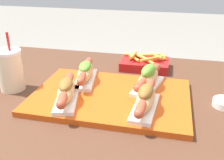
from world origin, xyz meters
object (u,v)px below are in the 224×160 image
at_px(hot_dog_0, 66,91).
at_px(hot_dog_3, 148,78).
at_px(drink_cup, 10,70).
at_px(fries_basket, 145,63).
at_px(hot_dog_2, 85,72).
at_px(serving_tray, 111,97).
at_px(hot_dog_1, 145,99).

xyz_separation_m(hot_dog_0, hot_dog_3, (0.23, 0.15, 0.00)).
bearing_deg(drink_cup, fries_basket, 34.89).
bearing_deg(fries_basket, hot_dog_2, -130.57).
bearing_deg(serving_tray, drink_cup, -179.35).
distance_m(hot_dog_0, hot_dog_3, 0.27).
relative_size(drink_cup, fries_basket, 1.05).
bearing_deg(hot_dog_2, drink_cup, -161.55).
bearing_deg(hot_dog_2, serving_tray, -34.87).
distance_m(hot_dog_2, fries_basket, 0.28).
relative_size(hot_dog_3, fries_basket, 1.09).
bearing_deg(hot_dog_1, drink_cup, 171.83).
bearing_deg(hot_dog_3, hot_dog_2, 179.39).
xyz_separation_m(hot_dog_0, hot_dog_2, (0.01, 0.15, -0.00)).
relative_size(hot_dog_0, drink_cup, 1.04).
relative_size(serving_tray, hot_dog_2, 2.33).
distance_m(hot_dog_1, hot_dog_3, 0.14).
height_order(serving_tray, fries_basket, fries_basket).
distance_m(serving_tray, hot_dog_1, 0.14).
relative_size(hot_dog_1, fries_basket, 1.12).
relative_size(hot_dog_1, drink_cup, 1.07).
distance_m(serving_tray, hot_dog_2, 0.14).
distance_m(drink_cup, fries_basket, 0.51).
height_order(hot_dog_1, hot_dog_2, hot_dog_1).
relative_size(hot_dog_1, hot_dog_3, 1.02).
bearing_deg(hot_dog_0, hot_dog_1, 0.95).
xyz_separation_m(hot_dog_1, fries_basket, (-0.04, 0.36, -0.03)).
bearing_deg(hot_dog_3, serving_tray, -146.41).
xyz_separation_m(hot_dog_3, fries_basket, (-0.03, 0.21, -0.03)).
height_order(hot_dog_0, fries_basket, hot_dog_0).
relative_size(serving_tray, fries_basket, 2.57).
bearing_deg(serving_tray, hot_dog_1, -30.97).
bearing_deg(hot_dog_3, hot_dog_1, -87.07).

